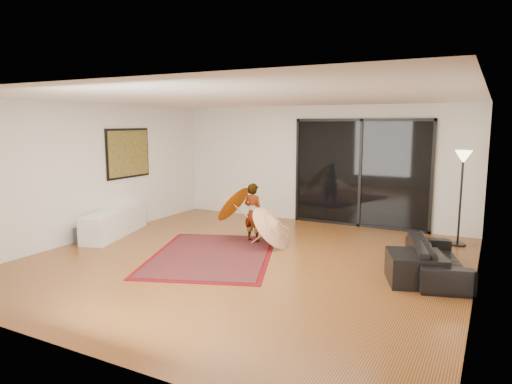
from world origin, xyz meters
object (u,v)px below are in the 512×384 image
Objects in this scene: ottoman at (416,268)px; child at (253,213)px; media_console at (115,222)px; sofa at (437,259)px.

child is at bearing 163.76° from ottoman.
media_console is 2.55× the size of ottoman.
media_console is at bearing 77.70° from sofa.
media_console is at bearing 179.37° from ottoman.
media_console is at bearing 26.68° from child.
sofa is 1.58× the size of child.
sofa is 3.45m from child.
sofa is 2.39× the size of ottoman.
ottoman is (-0.23, -0.48, -0.05)m from sofa.
child is at bearing 66.45° from sofa.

